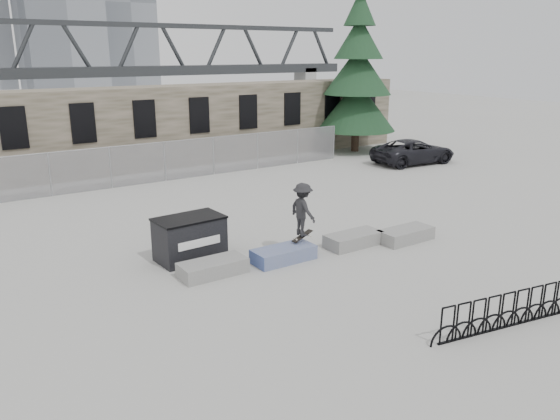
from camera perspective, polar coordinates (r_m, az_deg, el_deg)
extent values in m
plane|color=#A5A5A1|center=(17.96, 3.55, -4.51)|extent=(120.00, 120.00, 0.00)
cube|color=brown|center=(31.56, -14.69, 8.24)|extent=(36.00, 2.50, 4.50)
cube|color=black|center=(28.76, -26.09, 7.71)|extent=(1.20, 0.12, 2.00)
cube|color=black|center=(29.36, -19.88, 8.53)|extent=(1.20, 0.12, 2.00)
cube|color=black|center=(30.29, -13.97, 9.22)|extent=(1.20, 0.12, 2.00)
cube|color=black|center=(31.51, -8.43, 9.77)|extent=(1.20, 0.12, 2.00)
cube|color=black|center=(33.01, -3.34, 10.20)|extent=(1.20, 0.12, 2.00)
cube|color=black|center=(34.73, 1.28, 10.52)|extent=(1.20, 0.12, 2.00)
cube|color=black|center=(36.65, 5.46, 10.75)|extent=(1.20, 0.12, 2.00)
cube|color=black|center=(38.74, 9.21, 10.91)|extent=(1.20, 0.12, 2.00)
cylinder|color=gray|center=(26.79, -22.91, 3.42)|extent=(0.06, 0.06, 2.00)
cylinder|color=gray|center=(27.41, -17.29, 4.23)|extent=(0.06, 0.06, 2.00)
cylinder|color=gray|center=(28.28, -11.96, 4.97)|extent=(0.06, 0.06, 2.00)
cylinder|color=gray|center=(29.39, -6.97, 5.62)|extent=(0.06, 0.06, 2.00)
cylinder|color=gray|center=(30.70, -2.37, 6.18)|extent=(0.06, 0.06, 2.00)
cylinder|color=gray|center=(32.20, 1.83, 6.66)|extent=(0.06, 0.06, 2.00)
cylinder|color=gray|center=(33.85, 5.65, 7.06)|extent=(0.06, 0.06, 2.00)
cube|color=#99999E|center=(28.28, -11.96, 4.97)|extent=(22.00, 0.02, 2.00)
cylinder|color=gray|center=(28.11, -12.07, 6.97)|extent=(22.00, 0.04, 0.04)
cube|color=gray|center=(16.28, -7.02, -6.01)|extent=(2.00, 0.90, 0.44)
cube|color=#2D471E|center=(16.22, -7.04, -5.48)|extent=(1.76, 0.66, 0.10)
cube|color=#304791|center=(17.20, 0.37, -4.65)|extent=(2.00, 0.90, 0.44)
cube|color=#2D471E|center=(17.14, 0.37, -4.14)|extent=(1.76, 0.66, 0.10)
cube|color=gray|center=(18.68, 7.68, -3.07)|extent=(2.00, 0.90, 0.44)
cube|color=#2D471E|center=(18.63, 7.70, -2.60)|extent=(1.76, 0.66, 0.10)
cube|color=gray|center=(19.49, 12.99, -2.53)|extent=(2.00, 0.90, 0.44)
cube|color=#2D471E|center=(19.44, 13.02, -2.08)|extent=(1.76, 0.66, 0.10)
cube|color=black|center=(17.44, -9.41, -3.02)|extent=(2.12, 1.34, 1.33)
cube|color=black|center=(17.23, -9.51, -0.86)|extent=(2.17, 1.40, 0.06)
cube|color=white|center=(16.89, -8.41, -3.43)|extent=(1.44, 0.10, 0.26)
cube|color=black|center=(14.55, 23.13, -10.97)|extent=(4.44, 0.84, 0.04)
torus|color=black|center=(13.05, 17.09, -11.42)|extent=(0.89, 0.20, 0.89)
torus|color=black|center=(13.33, 18.58, -10.96)|extent=(0.89, 0.20, 0.89)
torus|color=black|center=(13.62, 20.02, -10.51)|extent=(0.89, 0.20, 0.89)
torus|color=black|center=(13.91, 21.38, -10.07)|extent=(0.89, 0.20, 0.89)
torus|color=black|center=(14.21, 22.69, -9.65)|extent=(0.89, 0.20, 0.89)
torus|color=black|center=(14.52, 23.94, -9.24)|extent=(0.89, 0.20, 0.89)
torus|color=black|center=(14.84, 25.13, -8.84)|extent=(0.89, 0.20, 0.89)
torus|color=black|center=(15.17, 26.27, -8.45)|extent=(0.89, 0.20, 0.89)
cylinder|color=#38281E|center=(36.54, 7.88, 7.99)|extent=(0.50, 0.50, 2.42)
cone|color=black|center=(36.33, 7.99, 10.78)|extent=(5.08, 5.08, 3.20)
cone|color=black|center=(36.19, 8.13, 14.25)|extent=(4.34, 4.34, 3.00)
cone|color=black|center=(36.18, 8.26, 17.41)|extent=(3.13, 3.13, 2.60)
cone|color=black|center=(36.27, 8.38, 20.26)|extent=(2.02, 2.02, 2.20)
cube|color=slate|center=(114.54, -16.22, 19.96)|extent=(10.00, 10.00, 30.00)
cube|color=#2D3033|center=(71.29, -17.77, 13.59)|extent=(70.00, 3.00, 1.20)
cube|color=#2D3033|center=(71.32, -18.16, 18.00)|extent=(70.00, 0.60, 0.60)
cube|color=gray|center=(84.91, 2.63, 13.27)|extent=(2.00, 3.00, 4.00)
imported|color=black|center=(33.16, 13.78, 5.97)|extent=(5.32, 2.85, 1.42)
imported|color=#242426|center=(17.33, 2.39, 0.06)|extent=(0.66, 1.12, 1.72)
cube|color=black|center=(17.60, 2.35, -2.72)|extent=(0.79, 0.31, 0.27)
cylinder|color=beige|center=(17.41, 1.74, -3.11)|extent=(0.06, 0.03, 0.06)
cylinder|color=beige|center=(17.51, 1.48, -2.98)|extent=(0.06, 0.03, 0.06)
cylinder|color=beige|center=(17.72, 3.22, -2.77)|extent=(0.06, 0.03, 0.06)
cylinder|color=beige|center=(17.82, 2.95, -2.65)|extent=(0.06, 0.03, 0.06)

